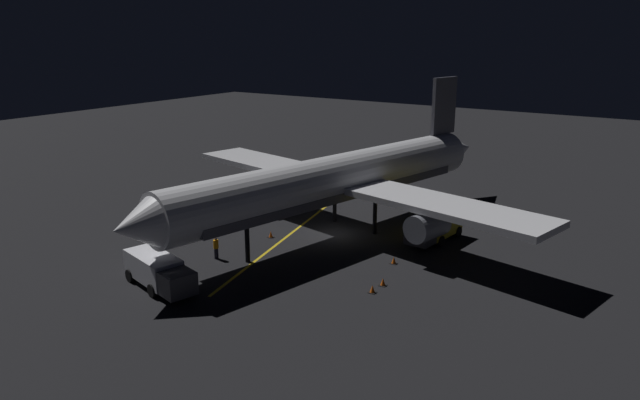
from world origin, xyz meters
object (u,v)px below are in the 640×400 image
object	(u,v)px
baggage_truck	(158,272)
traffic_cone_near_right	(271,235)
traffic_cone_far	(383,282)
airliner	(338,180)
catering_truck	(435,228)
ground_crew_worker	(216,248)
traffic_cone_near_left	(372,289)
traffic_cone_under_wing	(394,260)

from	to	relation	value
baggage_truck	traffic_cone_near_right	xyz separation A→B (m)	(0.07, -12.29, -0.92)
traffic_cone_far	traffic_cone_near_right	bearing A→B (deg)	-16.14
airliner	traffic_cone_far	distance (m)	12.34
baggage_truck	airliner	bearing A→B (deg)	-103.48
catering_truck	ground_crew_worker	distance (m)	17.82
airliner	catering_truck	xyz separation A→B (m)	(-7.83, -2.51, -3.49)
catering_truck	traffic_cone_far	size ratio (longest dim) A/B	11.48
traffic_cone_near_left	traffic_cone_near_right	size ratio (longest dim) A/B	1.00
traffic_cone_near_left	airliner	bearing A→B (deg)	-47.73
ground_crew_worker	catering_truck	bearing A→B (deg)	-133.71
baggage_truck	traffic_cone_near_right	world-z (taller)	baggage_truck
baggage_truck	traffic_cone_near_right	distance (m)	12.32
traffic_cone_under_wing	baggage_truck	bearing A→B (deg)	48.50
traffic_cone_near_right	ground_crew_worker	bearing A→B (deg)	85.74
ground_crew_worker	traffic_cone_far	bearing A→B (deg)	-168.95
traffic_cone_near_left	traffic_cone_near_right	distance (m)	13.41
airliner	traffic_cone_near_left	bearing A→B (deg)	132.27
baggage_truck	ground_crew_worker	size ratio (longest dim) A/B	3.95
baggage_truck	traffic_cone_near_right	bearing A→B (deg)	-89.69
traffic_cone_far	traffic_cone_near_left	bearing A→B (deg)	88.23
traffic_cone_near_left	traffic_cone_far	size ratio (longest dim) A/B	1.00
baggage_truck	traffic_cone_under_wing	size ratio (longest dim) A/B	12.49
traffic_cone_far	traffic_cone_under_wing	bearing A→B (deg)	-73.50
airliner	traffic_cone_under_wing	size ratio (longest dim) A/B	72.87
ground_crew_worker	airliner	bearing A→B (deg)	-113.38
traffic_cone_under_wing	airliner	bearing A→B (deg)	-27.81
catering_truck	traffic_cone_near_left	xyz separation A→B (m)	(-0.58, 11.76, -0.90)
ground_crew_worker	traffic_cone_near_left	bearing A→B (deg)	-175.05
traffic_cone_near_left	traffic_cone_far	distance (m)	1.41
catering_truck	airliner	bearing A→B (deg)	17.80
traffic_cone_near_left	traffic_cone_under_wing	xyz separation A→B (m)	(1.14, -5.42, 0.00)
baggage_truck	traffic_cone_near_left	distance (m)	14.37
baggage_truck	ground_crew_worker	bearing A→B (deg)	-85.14
airliner	baggage_truck	bearing A→B (deg)	76.52
baggage_truck	traffic_cone_near_left	bearing A→B (deg)	-149.57
baggage_truck	catering_truck	distance (m)	22.38
catering_truck	baggage_truck	bearing A→B (deg)	58.22
traffic_cone_near_left	traffic_cone_under_wing	world-z (taller)	same
airliner	traffic_cone_far	bearing A→B (deg)	137.15
baggage_truck	ground_crew_worker	world-z (taller)	baggage_truck
baggage_truck	traffic_cone_near_left	xyz separation A→B (m)	(-12.37, -7.26, -0.92)
airliner	traffic_cone_near_right	size ratio (longest dim) A/B	72.87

